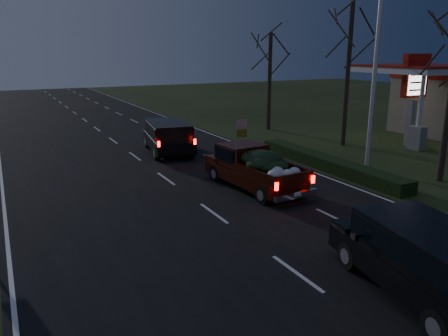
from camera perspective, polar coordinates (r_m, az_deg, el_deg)
name	(u,v)px	position (r m, az deg, el deg)	size (l,w,h in m)	color
ground	(214,214)	(15.95, -1.36, -5.98)	(120.00, 120.00, 0.00)	black
road_asphalt	(214,213)	(15.95, -1.36, -5.94)	(14.00, 120.00, 0.02)	black
hedge_row	(327,163)	(22.44, 13.28, 0.65)	(1.00, 10.00, 0.60)	black
light_pole	(376,56)	(22.23, 19.26, 13.61)	(0.50, 0.90, 9.16)	silver
gas_price_pylon	(415,84)	(29.15, 23.63, 9.97)	(2.00, 0.41, 5.57)	gray
gas_canopy	(424,73)	(31.30, 24.67, 11.20)	(7.10, 6.10, 4.88)	silver
bare_tree_mid	(350,40)	(27.90, 16.16, 15.77)	(3.60, 3.60, 8.50)	black
bare_tree_far	(270,58)	(32.79, 6.05, 14.10)	(3.60, 3.60, 7.00)	black
pickup_truck	(254,166)	(18.59, 3.91, 0.32)	(2.32, 5.26, 2.69)	#350F07
lead_suv	(168,134)	(25.30, -7.31, 4.43)	(2.95, 5.41, 1.48)	black
rear_suv	(429,256)	(11.41, 25.19, -10.35)	(3.07, 5.40, 1.46)	black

